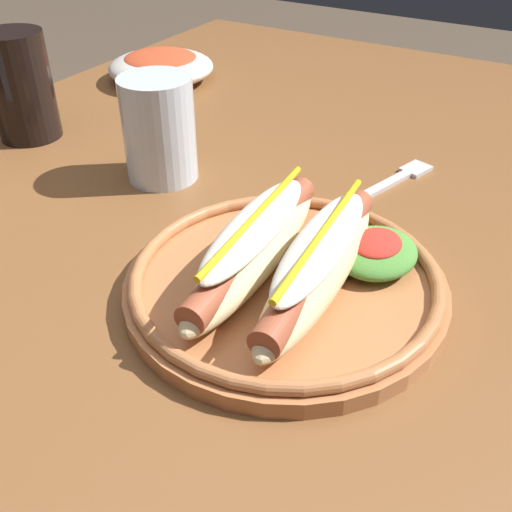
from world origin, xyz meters
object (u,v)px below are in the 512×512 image
at_px(hot_dog_plate, 290,270).
at_px(water_cup, 159,129).
at_px(side_bowl, 161,66).
at_px(soda_cup, 21,86).
at_px(fork, 400,177).

relative_size(hot_dog_plate, water_cup, 2.37).
height_order(hot_dog_plate, side_bowl, hot_dog_plate).
bearing_deg(water_cup, soda_cup, 89.41).
xyz_separation_m(hot_dog_plate, fork, (0.26, -0.01, -0.02)).
bearing_deg(fork, soda_cup, 122.83).
bearing_deg(soda_cup, fork, -74.03).
relative_size(hot_dog_plate, side_bowl, 1.66).
height_order(hot_dog_plate, soda_cup, soda_cup).
xyz_separation_m(hot_dog_plate, soda_cup, (0.12, 0.46, 0.04)).
distance_m(soda_cup, water_cup, 0.23).
bearing_deg(side_bowl, water_cup, -141.77).
distance_m(hot_dog_plate, water_cup, 0.26).
xyz_separation_m(fork, soda_cup, (-0.14, 0.47, 0.07)).
xyz_separation_m(fork, side_bowl, (0.13, 0.46, 0.02)).
distance_m(hot_dog_plate, soda_cup, 0.48).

